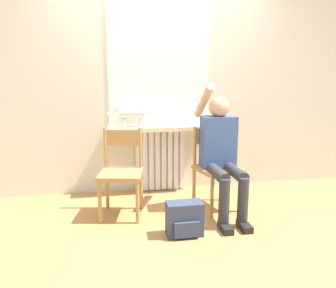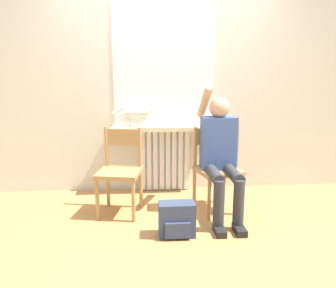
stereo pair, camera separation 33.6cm
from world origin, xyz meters
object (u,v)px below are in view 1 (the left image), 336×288
(person, at_px, (221,150))
(cat, at_px, (133,113))
(chair_left, at_px, (121,171))
(backpack, at_px, (185,219))
(chair_right, at_px, (216,166))

(person, bearing_deg, cat, 138.95)
(chair_left, distance_m, backpack, 0.81)
(chair_right, xyz_separation_m, backpack, (-0.46, -0.55, -0.30))
(chair_right, bearing_deg, chair_left, 165.11)
(person, xyz_separation_m, cat, (-0.81, 0.71, 0.30))
(cat, xyz_separation_m, backpack, (0.34, -1.13, -0.80))
(chair_left, relative_size, backpack, 2.74)
(chair_left, relative_size, cat, 1.76)
(chair_left, distance_m, person, 1.01)
(chair_right, height_order, cat, cat)
(chair_right, distance_m, cat, 1.11)
(chair_left, relative_size, chair_right, 1.00)
(cat, bearing_deg, backpack, -73.16)
(backpack, bearing_deg, person, 42.40)
(backpack, bearing_deg, chair_left, 132.80)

